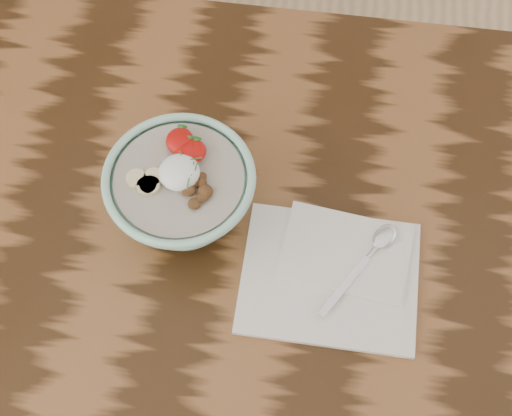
{
  "coord_description": "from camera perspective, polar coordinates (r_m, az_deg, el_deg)",
  "views": [
    {
      "loc": [
        -5.38,
        -41.04,
        167.93
      ],
      "look_at": [
        -10.88,
        0.05,
        87.07
      ],
      "focal_mm": 50.0,
      "sensor_mm": 36.0,
      "label": 1
    }
  ],
  "objects": [
    {
      "name": "table",
      "position": [
        1.1,
        5.64,
        -5.76
      ],
      "size": [
        160.0,
        90.0,
        75.0
      ],
      "color": "#311C0C",
      "rests_on": "ground"
    },
    {
      "name": "breakfast_bowl",
      "position": [
        0.98,
        -5.96,
        1.23
      ],
      "size": [
        20.52,
        20.52,
        13.62
      ],
      "rotation": [
        0.0,
        0.0,
        0.32
      ],
      "color": "#9BD1B9",
      "rests_on": "table"
    },
    {
      "name": "napkin",
      "position": [
        1.0,
        6.17,
        -5.13
      ],
      "size": [
        24.51,
        20.74,
        1.5
      ],
      "rotation": [
        0.0,
        0.0,
        -0.01
      ],
      "color": "silver",
      "rests_on": "table"
    },
    {
      "name": "spoon",
      "position": [
        1.01,
        9.48,
        -3.23
      ],
      "size": [
        10.74,
        15.61,
        0.9
      ],
      "rotation": [
        0.0,
        0.0,
        -0.56
      ],
      "color": "silver",
      "rests_on": "napkin"
    }
  ]
}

